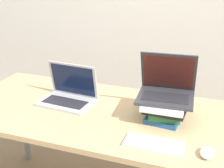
% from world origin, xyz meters
% --- Properties ---
extents(desk, '(1.79, 0.79, 0.73)m').
position_xyz_m(desk, '(0.00, 0.39, 0.67)').
color(desk, tan).
rests_on(desk, ground_plane).
extents(laptop_left, '(0.34, 0.25, 0.23)m').
position_xyz_m(laptop_left, '(-0.27, 0.45, 0.78)').
color(laptop_left, '#B2B2B7').
rests_on(laptop_left, desk).
extents(book_stack, '(0.24, 0.30, 0.11)m').
position_xyz_m(book_stack, '(0.33, 0.44, 0.80)').
color(book_stack, '#235693').
rests_on(book_stack, desk).
extents(laptop_on_books, '(0.32, 0.28, 0.25)m').
position_xyz_m(laptop_on_books, '(0.32, 0.47, 0.90)').
color(laptop_on_books, '#333338').
rests_on(laptop_on_books, book_stack).
extents(wireless_keyboard, '(0.28, 0.12, 0.01)m').
position_xyz_m(wireless_keyboard, '(0.33, 0.15, 0.74)').
color(wireless_keyboard, silver).
rests_on(wireless_keyboard, desk).
extents(mouse, '(0.07, 0.10, 0.03)m').
position_xyz_m(mouse, '(0.57, 0.15, 0.75)').
color(mouse, white).
rests_on(mouse, desk).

